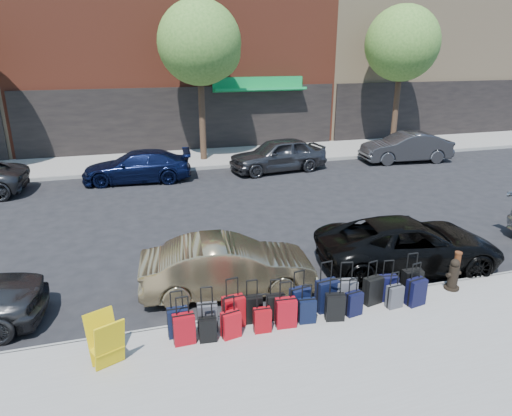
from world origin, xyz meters
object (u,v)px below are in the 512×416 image
object	(u,v)px
car_near_1	(228,267)
car_far_3	(406,147)
display_rack	(106,341)
fire_hydrant	(453,275)
car_far_2	(278,155)
car_near_2	(409,244)
bollard	(456,269)
tree_center	(203,45)
car_far_1	(137,166)
suitcase_front_5	(300,302)
tree_right	(404,46)

from	to	relation	value
car_near_1	car_far_3	world-z (taller)	car_far_3
display_rack	car_near_1	size ratio (longest dim) A/B	0.23
fire_hydrant	car_near_1	size ratio (longest dim) A/B	0.19
car_far_2	car_far_3	world-z (taller)	car_far_2
car_near_2	car_far_3	bearing A→B (deg)	-25.41
bollard	display_rack	size ratio (longest dim) A/B	0.95
car_far_3	tree_center	bearing A→B (deg)	-100.11
car_far_1	suitcase_front_5	bearing A→B (deg)	18.23
suitcase_front_5	car_far_2	world-z (taller)	car_far_2
tree_right	bollard	world-z (taller)	tree_right
suitcase_front_5	car_far_1	world-z (taller)	car_far_1
car_far_2	car_far_3	distance (m)	6.59
suitcase_front_5	car_near_2	xyz separation A→B (m)	(3.51, 1.53, 0.18)
display_rack	suitcase_front_5	bearing A→B (deg)	-15.58
display_rack	car_far_3	distance (m)	18.35
display_rack	car_near_2	xyz separation A→B (m)	(7.21, 2.03, 0.03)
car_near_2	car_far_3	size ratio (longest dim) A/B	1.06
tree_center	suitcase_front_5	size ratio (longest dim) A/B	7.44
tree_center	car_far_2	xyz separation A→B (m)	(2.78, -2.67, -4.66)
car_far_1	car_far_3	world-z (taller)	car_far_3
tree_right	car_far_3	world-z (taller)	tree_right
display_rack	car_near_1	world-z (taller)	car_near_1
car_near_2	car_far_2	xyz separation A→B (m)	(-0.02, 10.12, 0.11)
car_near_2	car_far_1	xyz separation A→B (m)	(-6.20, 10.11, 0.01)
bollard	car_far_2	size ratio (longest dim) A/B	0.20
tree_right	display_rack	size ratio (longest dim) A/B	7.96
bollard	display_rack	bearing A→B (deg)	-175.44
car_far_2	car_far_3	bearing A→B (deg)	82.71
tree_right	car_near_1	bearing A→B (deg)	-134.02
tree_right	bollard	bearing A→B (deg)	-117.60
display_rack	car_near_2	distance (m)	7.49
suitcase_front_5	car_near_2	distance (m)	3.83
tree_right	car_near_1	world-z (taller)	tree_right
display_rack	car_far_3	world-z (taller)	car_far_3
car_far_1	bollard	bearing A→B (deg)	34.47
tree_center	tree_right	size ratio (longest dim) A/B	1.00
tree_center	car_near_2	world-z (taller)	tree_center
tree_right	car_far_3	bearing A→B (deg)	-112.52
tree_right	display_rack	xyz separation A→B (m)	(-14.91, -14.82, -4.81)
fire_hydrant	car_far_2	distance (m)	11.61
car_far_3	car_far_1	bearing A→B (deg)	-84.09
fire_hydrant	car_near_1	bearing A→B (deg)	156.66
tree_right	fire_hydrant	bearing A→B (deg)	-117.81
car_near_1	car_far_2	size ratio (longest dim) A/B	0.89
display_rack	car_near_2	bearing A→B (deg)	-7.51
display_rack	car_near_1	distance (m)	3.31
car_near_2	car_far_1	size ratio (longest dim) A/B	1.03
display_rack	car_far_1	world-z (taller)	car_far_1
car_far_3	suitcase_front_5	bearing A→B (deg)	-34.94
fire_hydrant	car_near_2	distance (m)	1.50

